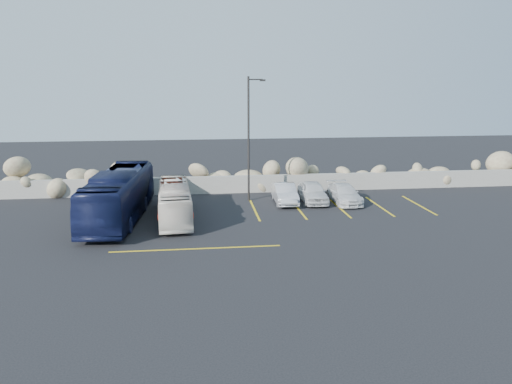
{
  "coord_description": "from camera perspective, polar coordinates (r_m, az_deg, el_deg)",
  "views": [
    {
      "loc": [
        -0.89,
        -22.27,
        7.74
      ],
      "look_at": [
        2.31,
        4.0,
        1.81
      ],
      "focal_mm": 35.0,
      "sensor_mm": 36.0,
      "label": 1
    }
  ],
  "objects": [
    {
      "name": "car_c",
      "position": [
        32.74,
        10.05,
        -0.2
      ],
      "size": [
        1.63,
        3.99,
        1.16
      ],
      "primitive_type": "imported",
      "rotation": [
        0.0,
        0.0,
        0.0
      ],
      "color": "silver",
      "rests_on": "ground"
    },
    {
      "name": "ground",
      "position": [
        23.59,
        -4.43,
        -6.56
      ],
      "size": [
        90.0,
        90.0,
        0.0
      ],
      "primitive_type": "plane",
      "color": "black",
      "rests_on": "ground"
    },
    {
      "name": "seawall",
      "position": [
        35.02,
        -5.35,
        0.81
      ],
      "size": [
        60.0,
        0.4,
        1.2
      ],
      "primitive_type": "cube",
      "color": "gray",
      "rests_on": "ground"
    },
    {
      "name": "car_b",
      "position": [
        32.16,
        3.31,
        -0.17
      ],
      "size": [
        1.41,
        3.82,
        1.25
      ],
      "primitive_type": "imported",
      "rotation": [
        0.0,
        0.0,
        -0.02
      ],
      "color": "#B6B6BB",
      "rests_on": "ground"
    },
    {
      "name": "vintage_bus",
      "position": [
        28.68,
        -9.3,
        -1.09
      ],
      "size": [
        2.12,
        7.4,
        2.04
      ],
      "primitive_type": "imported",
      "rotation": [
        0.0,
        0.0,
        0.06
      ],
      "color": "silver",
      "rests_on": "ground"
    },
    {
      "name": "lamppost",
      "position": [
        32.14,
        -0.76,
        6.48
      ],
      "size": [
        1.14,
        0.18,
        8.0
      ],
      "color": "#2A2725",
      "rests_on": "ground"
    },
    {
      "name": "riprap_pile",
      "position": [
        36.06,
        -5.43,
        2.29
      ],
      "size": [
        54.0,
        2.8,
        2.6
      ],
      "primitive_type": null,
      "color": "#957D61",
      "rests_on": "ground"
    },
    {
      "name": "parking_lines",
      "position": [
        29.42,
        4.15,
        -2.65
      ],
      "size": [
        18.16,
        9.36,
        0.01
      ],
      "color": "gold",
      "rests_on": "ground"
    },
    {
      "name": "tour_coach",
      "position": [
        29.19,
        -15.4,
        -0.38
      ],
      "size": [
        3.08,
        10.17,
        2.79
      ],
      "primitive_type": "imported",
      "rotation": [
        0.0,
        0.0,
        -0.07
      ],
      "color": "#101537",
      "rests_on": "ground"
    },
    {
      "name": "car_a",
      "position": [
        32.56,
        6.51,
        0.0
      ],
      "size": [
        1.68,
        3.95,
        1.33
      ],
      "primitive_type": "imported",
      "rotation": [
        0.0,
        0.0,
        -0.03
      ],
      "color": "silver",
      "rests_on": "ground"
    }
  ]
}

